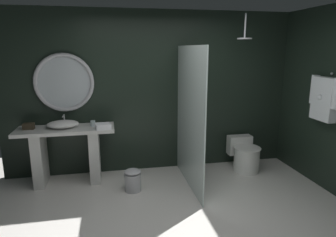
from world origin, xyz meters
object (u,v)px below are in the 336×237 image
object	(u,v)px
vessel_sink	(63,124)
hanging_bathrobe	(324,97)
round_wall_mirror	(64,83)
waste_bin	(133,180)
rain_shower_head	(245,36)
tissue_box	(29,126)
tumbler_cup	(93,123)
folded_hand_towel	(103,126)
toilet	(245,155)

from	to	relation	value
vessel_sink	hanging_bathrobe	distance (m)	3.78
round_wall_mirror	waste_bin	xyz separation A→B (m)	(0.93, -0.74, -1.34)
vessel_sink	rain_shower_head	world-z (taller)	rain_shower_head
tissue_box	hanging_bathrobe	xyz separation A→B (m)	(4.11, -0.93, 0.45)
tumbler_cup	folded_hand_towel	bearing A→B (deg)	-51.63
tissue_box	waste_bin	xyz separation A→B (m)	(1.45, -0.54, -0.73)
round_wall_mirror	folded_hand_towel	bearing A→B (deg)	-36.15
rain_shower_head	hanging_bathrobe	size ratio (longest dim) A/B	0.54
tissue_box	folded_hand_towel	size ratio (longest dim) A/B	0.71
tissue_box	folded_hand_towel	xyz separation A→B (m)	(1.06, -0.19, -0.01)
tumbler_cup	waste_bin	world-z (taller)	tumbler_cup
toilet	vessel_sink	bearing A→B (deg)	177.33
vessel_sink	tissue_box	distance (m)	0.48
tumbler_cup	round_wall_mirror	bearing A→B (deg)	152.13
vessel_sink	tumbler_cup	world-z (taller)	vessel_sink
tissue_box	waste_bin	bearing A→B (deg)	-20.27
hanging_bathrobe	waste_bin	xyz separation A→B (m)	(-2.66, 0.39, -1.18)
tissue_box	rain_shower_head	distance (m)	3.43
tumbler_cup	hanging_bathrobe	xyz separation A→B (m)	(3.20, -0.92, 0.45)
vessel_sink	rain_shower_head	size ratio (longest dim) A/B	1.27
round_wall_mirror	toilet	distance (m)	3.13
vessel_sink	waste_bin	xyz separation A→B (m)	(0.97, -0.54, -0.74)
tumbler_cup	tissue_box	distance (m)	0.91
vessel_sink	toilet	distance (m)	2.97
hanging_bathrobe	toilet	bearing A→B (deg)	132.98
vessel_sink	toilet	size ratio (longest dim) A/B	0.73
vessel_sink	hanging_bathrobe	world-z (taller)	hanging_bathrobe
toilet	tumbler_cup	bearing A→B (deg)	177.04
round_wall_mirror	vessel_sink	bearing A→B (deg)	-100.66
tumbler_cup	rain_shower_head	size ratio (longest dim) A/B	0.23
round_wall_mirror	folded_hand_towel	world-z (taller)	round_wall_mirror
hanging_bathrobe	folded_hand_towel	bearing A→B (deg)	166.45
tumbler_cup	rain_shower_head	distance (m)	2.61
tumbler_cup	hanging_bathrobe	world-z (taller)	hanging_bathrobe
tissue_box	round_wall_mirror	bearing A→B (deg)	21.77
tumbler_cup	folded_hand_towel	xyz separation A→B (m)	(0.15, -0.19, -0.00)
toilet	waste_bin	world-z (taller)	toilet
rain_shower_head	folded_hand_towel	xyz separation A→B (m)	(-2.11, 0.08, -1.28)
waste_bin	rain_shower_head	bearing A→B (deg)	8.54
toilet	rain_shower_head	bearing A→B (deg)	-143.06
folded_hand_towel	waste_bin	bearing A→B (deg)	-41.37
hanging_bathrobe	round_wall_mirror	bearing A→B (deg)	162.48
tumbler_cup	toilet	distance (m)	2.54
tissue_box	waste_bin	size ratio (longest dim) A/B	0.47
hanging_bathrobe	toilet	size ratio (longest dim) A/B	1.07
tissue_box	round_wall_mirror	size ratio (longest dim) A/B	0.17
round_wall_mirror	folded_hand_towel	distance (m)	0.91
vessel_sink	round_wall_mirror	xyz separation A→B (m)	(0.04, 0.20, 0.59)
folded_hand_towel	vessel_sink	bearing A→B (deg)	161.32
round_wall_mirror	waste_bin	world-z (taller)	round_wall_mirror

